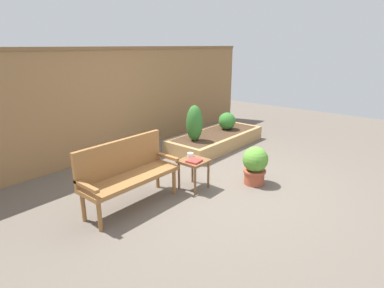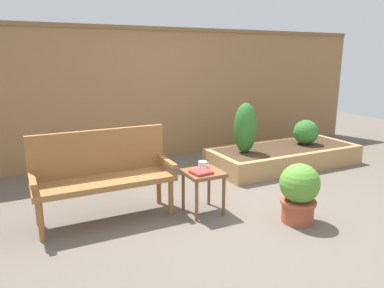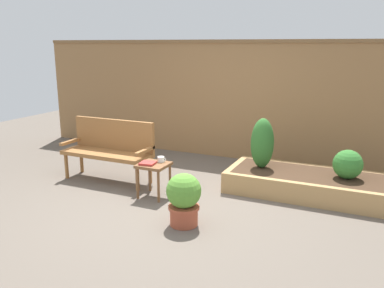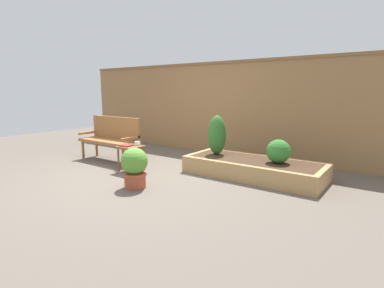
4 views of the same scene
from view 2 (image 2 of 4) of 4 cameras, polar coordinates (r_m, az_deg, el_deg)
ground_plane at (r=4.14m, az=7.97°, el=-10.69°), size 14.00×14.00×0.00m
fence_back at (r=6.12m, az=-5.64°, el=7.89°), size 8.40×0.14×2.16m
garden_bench at (r=3.95m, az=-13.87°, el=-3.75°), size 1.44×0.48×0.94m
side_table at (r=3.98m, az=1.77°, el=-5.44°), size 0.40×0.40×0.48m
cup_on_table at (r=4.06m, az=1.70°, el=-3.25°), size 0.13×0.10×0.08m
book_on_table at (r=3.88m, az=1.44°, el=-4.45°), size 0.22×0.21×0.03m
potted_boxwood at (r=3.94m, az=16.48°, el=-7.09°), size 0.41×0.41×0.63m
raised_planter_bed at (r=5.96m, az=14.21°, el=-1.86°), size 2.40×1.00×0.30m
shrub_near_bench at (r=5.39m, az=8.37°, el=2.49°), size 0.34×0.34×0.74m
shrub_far_corner at (r=6.17m, az=17.45°, el=1.79°), size 0.40×0.40×0.40m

